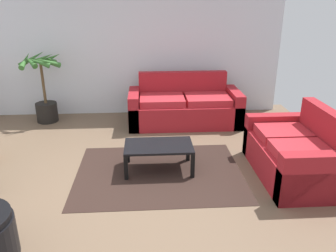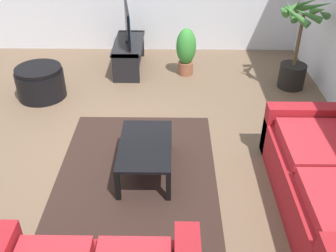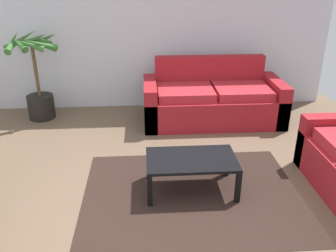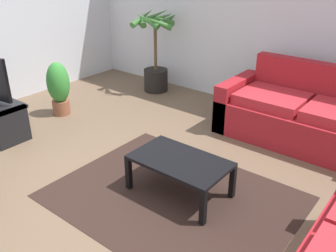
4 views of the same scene
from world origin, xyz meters
name	(u,v)px [view 3 (image 3 of 4)]	position (x,y,z in m)	size (l,w,h in m)	color
ground_plane	(142,221)	(0.00, 0.00, 0.00)	(6.60, 6.60, 0.00)	brown
wall_back	(139,22)	(0.00, 3.00, 1.35)	(6.00, 0.06, 2.70)	silver
couch_main	(212,101)	(1.05, 2.28, 0.30)	(2.02, 0.90, 0.90)	maroon
coffee_table	(191,162)	(0.51, 0.49, 0.32)	(0.91, 0.55, 0.37)	black
area_rug	(192,194)	(0.51, 0.39, 0.00)	(2.20, 1.70, 0.01)	black
potted_palm	(37,82)	(-1.52, 2.56, 0.57)	(0.80, 0.80, 1.30)	black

